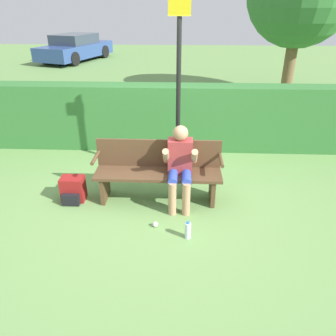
% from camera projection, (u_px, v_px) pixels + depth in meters
% --- Properties ---
extents(ground_plane, '(40.00, 40.00, 0.00)m').
position_uv_depth(ground_plane, '(158.00, 199.00, 4.93)').
color(ground_plane, '#668E4C').
extents(hedge_back, '(12.00, 0.50, 1.26)m').
position_uv_depth(hedge_back, '(165.00, 117.00, 6.44)').
color(hedge_back, '#337033').
rests_on(hedge_back, ground).
extents(park_bench, '(1.83, 0.46, 0.88)m').
position_uv_depth(park_bench, '(158.00, 170.00, 4.78)').
color(park_bench, '#513823').
rests_on(park_bench, ground).
extents(person_seated, '(0.48, 0.58, 1.16)m').
position_uv_depth(person_seated, '(180.00, 163.00, 4.57)').
color(person_seated, '#993333').
rests_on(person_seated, ground).
extents(backpack, '(0.33, 0.32, 0.37)m').
position_uv_depth(backpack, '(73.00, 190.00, 4.83)').
color(backpack, maroon).
rests_on(backpack, ground).
extents(water_bottle, '(0.08, 0.08, 0.24)m').
position_uv_depth(water_bottle, '(188.00, 230.00, 4.08)').
color(water_bottle, silver).
rests_on(water_bottle, ground).
extents(signpost, '(0.31, 0.09, 2.75)m').
position_uv_depth(signpost, '(178.00, 88.00, 4.88)').
color(signpost, black).
rests_on(signpost, ground).
extents(parked_car, '(3.02, 4.67, 1.27)m').
position_uv_depth(parked_car, '(76.00, 48.00, 16.34)').
color(parked_car, '#2D4784').
rests_on(parked_car, ground).
extents(litter_crumple, '(0.07, 0.07, 0.07)m').
position_uv_depth(litter_crumple, '(155.00, 224.00, 4.32)').
color(litter_crumple, silver).
rests_on(litter_crumple, ground).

